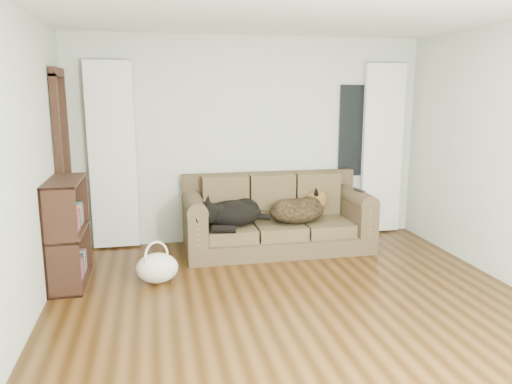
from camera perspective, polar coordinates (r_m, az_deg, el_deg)
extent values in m
plane|color=black|center=(4.41, 5.72, -14.48)|extent=(5.00, 5.00, 0.00)
cube|color=#ACB9A4|center=(6.42, -0.74, 5.92)|extent=(4.50, 0.04, 2.60)
cube|color=#ACB9A4|center=(3.96, -26.68, 1.15)|extent=(0.04, 5.00, 2.60)
cube|color=white|center=(6.26, -16.09, 3.94)|extent=(0.55, 0.08, 2.25)
cube|color=white|center=(6.93, 14.22, 4.74)|extent=(0.55, 0.08, 2.25)
cube|color=black|center=(6.81, 11.46, 6.86)|extent=(0.50, 0.03, 1.20)
cube|color=#321D12|center=(5.97, -21.08, 2.30)|extent=(0.07, 0.60, 2.10)
cube|color=#4F3F2D|center=(6.11, 2.45, -2.47)|extent=(2.24, 0.97, 0.92)
ellipsoid|color=black|center=(5.89, -3.08, -2.70)|extent=(0.81, 0.63, 0.31)
ellipsoid|color=black|center=(6.12, 4.97, -2.09)|extent=(0.83, 0.66, 0.32)
cube|color=black|center=(6.22, 11.73, 0.18)|extent=(0.09, 0.20, 0.02)
ellipsoid|color=beige|center=(5.23, -11.24, -8.46)|extent=(0.50, 0.44, 0.31)
cube|color=#321D12|center=(5.37, -20.69, -4.65)|extent=(0.32, 0.86, 1.07)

